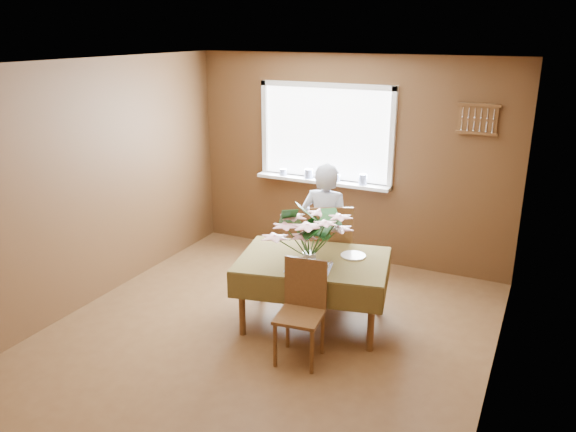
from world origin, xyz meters
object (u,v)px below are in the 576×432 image
at_px(chair_near, 302,305).
at_px(seated_woman, 325,231).
at_px(flower_bouquet, 310,232).
at_px(dining_table, 313,266).
at_px(chair_far, 329,247).

distance_m(chair_near, seated_woman, 1.27).
xyz_separation_m(chair_near, seated_woman, (-0.28, 1.21, 0.25)).
height_order(seated_woman, flower_bouquet, seated_woman).
xyz_separation_m(dining_table, flower_bouquet, (0.06, -0.23, 0.43)).
distance_m(chair_near, flower_bouquet, 0.65).
xyz_separation_m(chair_far, chair_near, (0.23, -1.20, -0.07)).
height_order(chair_near, flower_bouquet, flower_bouquet).
xyz_separation_m(dining_table, seated_woman, (-0.14, 0.63, 0.13)).
bearing_deg(chair_far, seated_woman, -38.37).
distance_m(dining_table, chair_near, 0.60).
bearing_deg(flower_bouquet, seated_woman, 102.58).
bearing_deg(chair_near, dining_table, 97.25).
relative_size(dining_table, chair_near, 1.77).
distance_m(seated_woman, flower_bouquet, 0.94).
distance_m(dining_table, flower_bouquet, 0.49).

